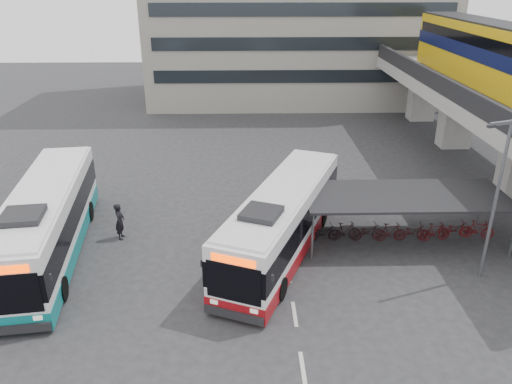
{
  "coord_description": "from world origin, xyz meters",
  "views": [
    {
      "loc": [
        0.56,
        -19.36,
        12.55
      ],
      "look_at": [
        1.13,
        4.72,
        2.0
      ],
      "focal_mm": 35.0,
      "sensor_mm": 36.0,
      "label": 1
    }
  ],
  "objects_px": {
    "bus_teal": "(47,222)",
    "bus_main": "(283,221)",
    "pedestrian": "(120,221)",
    "lamp_post": "(496,193)"
  },
  "relations": [
    {
      "from": "bus_main",
      "to": "bus_teal",
      "type": "distance_m",
      "value": 11.23
    },
    {
      "from": "lamp_post",
      "to": "bus_teal",
      "type": "bearing_deg",
      "value": 153.18
    },
    {
      "from": "bus_teal",
      "to": "lamp_post",
      "type": "height_order",
      "value": "lamp_post"
    },
    {
      "from": "bus_teal",
      "to": "lamp_post",
      "type": "relative_size",
      "value": 1.76
    },
    {
      "from": "pedestrian",
      "to": "bus_main",
      "type": "bearing_deg",
      "value": -99.8
    },
    {
      "from": "bus_teal",
      "to": "bus_main",
      "type": "bearing_deg",
      "value": -7.35
    },
    {
      "from": "pedestrian",
      "to": "bus_teal",
      "type": "bearing_deg",
      "value": 116.84
    },
    {
      "from": "bus_main",
      "to": "lamp_post",
      "type": "bearing_deg",
      "value": 6.08
    },
    {
      "from": "bus_teal",
      "to": "lamp_post",
      "type": "xyz_separation_m",
      "value": [
        19.93,
        -2.5,
        2.43
      ]
    },
    {
      "from": "bus_main",
      "to": "pedestrian",
      "type": "bearing_deg",
      "value": -167.98
    }
  ]
}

